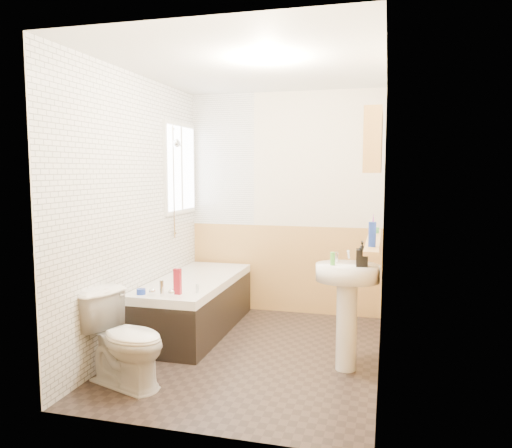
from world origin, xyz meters
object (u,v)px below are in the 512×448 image
Objects in this scene: toilet at (125,340)px; medicine_cabinet at (373,141)px; bathtub at (195,303)px; pine_shelf at (373,241)px; sink at (347,295)px.

toilet is 2.46m from medicine_cabinet.
medicine_cabinet reaches higher than bathtub.
pine_shelf is (1.80, 0.62, 0.74)m from toilet.
medicine_cabinet is at bearing -17.26° from bathtub.
pine_shelf reaches higher than sink.
sink is at bearing 152.01° from pine_shelf.
bathtub is 1.73× the size of sink.
medicine_cabinet is at bearing 31.80° from sink.
bathtub is at bearing 18.21° from toilet.
toilet is 0.56× the size of pine_shelf.
toilet is at bearing -91.28° from bathtub.
sink is (1.60, 0.72, 0.27)m from toilet.
medicine_cabinet is (1.74, -0.54, 1.57)m from bathtub.
medicine_cabinet is at bearing -46.22° from toilet.
sink is at bearing -21.44° from bathtub.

